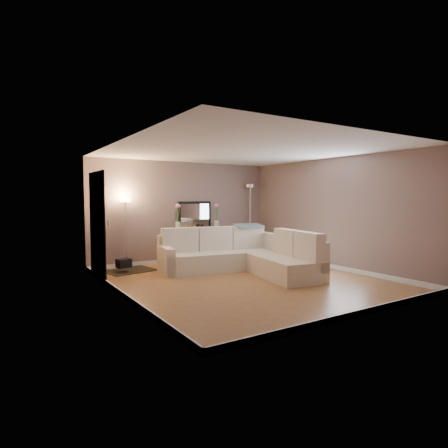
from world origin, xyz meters
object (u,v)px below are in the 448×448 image
floor_lamp_unlit (250,205)px  floor_lamp_lit (126,219)px  console_table (195,244)px  sectional_sofa (242,256)px

floor_lamp_unlit → floor_lamp_lit: bearing=-179.6°
floor_lamp_lit → floor_lamp_unlit: 3.64m
floor_lamp_lit → console_table: bearing=-1.5°
console_table → floor_lamp_lit: 1.94m
sectional_sofa → floor_lamp_unlit: 2.58m
sectional_sofa → floor_lamp_unlit: (1.52, 1.78, 1.09)m
sectional_sofa → console_table: 1.74m
console_table → floor_lamp_lit: bearing=178.5°
console_table → floor_lamp_lit: (-1.81, 0.05, 0.70)m
console_table → sectional_sofa: bearing=-80.0°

